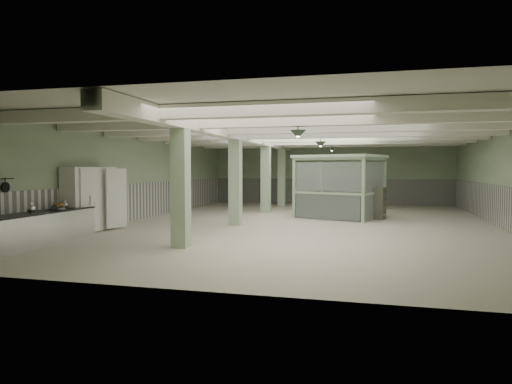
% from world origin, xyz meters
% --- Properties ---
extents(floor, '(20.00, 20.00, 0.00)m').
position_xyz_m(floor, '(0.00, 0.00, 0.00)').
color(floor, silver).
rests_on(floor, ground).
extents(ceiling, '(14.00, 20.00, 0.02)m').
position_xyz_m(ceiling, '(0.00, 0.00, 3.60)').
color(ceiling, beige).
rests_on(ceiling, wall_back).
extents(wall_back, '(14.00, 0.02, 3.60)m').
position_xyz_m(wall_back, '(0.00, 10.00, 1.80)').
color(wall_back, '#A1B994').
rests_on(wall_back, floor).
extents(wall_front, '(14.00, 0.02, 3.60)m').
position_xyz_m(wall_front, '(0.00, -10.00, 1.80)').
color(wall_front, '#A1B994').
rests_on(wall_front, floor).
extents(wall_left, '(0.02, 20.00, 3.60)m').
position_xyz_m(wall_left, '(-7.00, 0.00, 1.80)').
color(wall_left, '#A1B994').
rests_on(wall_left, floor).
extents(wall_right, '(0.02, 20.00, 3.60)m').
position_xyz_m(wall_right, '(7.00, 0.00, 1.80)').
color(wall_right, '#A1B994').
rests_on(wall_right, floor).
extents(wainscot_left, '(0.05, 19.90, 1.50)m').
position_xyz_m(wainscot_left, '(-6.97, 0.00, 0.75)').
color(wainscot_left, silver).
rests_on(wainscot_left, floor).
extents(wainscot_right, '(0.05, 19.90, 1.50)m').
position_xyz_m(wainscot_right, '(6.97, 0.00, 0.75)').
color(wainscot_right, silver).
rests_on(wainscot_right, floor).
extents(wainscot_back, '(13.90, 0.05, 1.50)m').
position_xyz_m(wainscot_back, '(0.00, 9.97, 0.75)').
color(wainscot_back, silver).
rests_on(wainscot_back, floor).
extents(girder, '(0.45, 19.90, 0.40)m').
position_xyz_m(girder, '(-2.50, 0.00, 3.38)').
color(girder, white).
rests_on(girder, ceiling).
extents(beam_a, '(13.90, 0.35, 0.32)m').
position_xyz_m(beam_a, '(0.00, -7.50, 3.42)').
color(beam_a, white).
rests_on(beam_a, ceiling).
extents(beam_b, '(13.90, 0.35, 0.32)m').
position_xyz_m(beam_b, '(0.00, -5.00, 3.42)').
color(beam_b, white).
rests_on(beam_b, ceiling).
extents(beam_c, '(13.90, 0.35, 0.32)m').
position_xyz_m(beam_c, '(0.00, -2.50, 3.42)').
color(beam_c, white).
rests_on(beam_c, ceiling).
extents(beam_d, '(13.90, 0.35, 0.32)m').
position_xyz_m(beam_d, '(0.00, 0.00, 3.42)').
color(beam_d, white).
rests_on(beam_d, ceiling).
extents(beam_e, '(13.90, 0.35, 0.32)m').
position_xyz_m(beam_e, '(0.00, 2.50, 3.42)').
color(beam_e, white).
rests_on(beam_e, ceiling).
extents(beam_f, '(13.90, 0.35, 0.32)m').
position_xyz_m(beam_f, '(0.00, 5.00, 3.42)').
color(beam_f, white).
rests_on(beam_f, ceiling).
extents(beam_g, '(13.90, 0.35, 0.32)m').
position_xyz_m(beam_g, '(0.00, 7.50, 3.42)').
color(beam_g, white).
rests_on(beam_g, ceiling).
extents(column_a, '(0.42, 0.42, 3.60)m').
position_xyz_m(column_a, '(-2.50, -6.00, 1.80)').
color(column_a, '#ACC69F').
rests_on(column_a, floor).
extents(column_b, '(0.42, 0.42, 3.60)m').
position_xyz_m(column_b, '(-2.50, -1.00, 1.80)').
color(column_b, '#ACC69F').
rests_on(column_b, floor).
extents(column_c, '(0.42, 0.42, 3.60)m').
position_xyz_m(column_c, '(-2.50, 4.00, 1.80)').
color(column_c, '#ACC69F').
rests_on(column_c, floor).
extents(column_d, '(0.42, 0.42, 3.60)m').
position_xyz_m(column_d, '(-2.50, 8.00, 1.80)').
color(column_d, '#ACC69F').
rests_on(column_d, floor).
extents(pendant_front, '(0.44, 0.44, 0.22)m').
position_xyz_m(pendant_front, '(0.50, -5.00, 3.05)').
color(pendant_front, '#303F2F').
rests_on(pendant_front, ceiling).
extents(pendant_mid, '(0.44, 0.44, 0.22)m').
position_xyz_m(pendant_mid, '(0.50, 0.50, 3.05)').
color(pendant_mid, '#303F2F').
rests_on(pendant_mid, ceiling).
extents(pendant_back, '(0.44, 0.44, 0.22)m').
position_xyz_m(pendant_back, '(0.50, 5.50, 3.05)').
color(pendant_back, '#303F2F').
rests_on(pendant_back, ceiling).
extents(prep_counter, '(0.86, 4.95, 0.91)m').
position_xyz_m(prep_counter, '(-6.54, -7.00, 0.46)').
color(prep_counter, silver).
rests_on(prep_counter, floor).
extents(pitcher_near, '(0.17, 0.20, 0.25)m').
position_xyz_m(pitcher_near, '(-6.62, -5.31, 1.02)').
color(pitcher_near, silver).
rests_on(pitcher_near, prep_counter).
extents(pitcher_far, '(0.22, 0.25, 0.32)m').
position_xyz_m(pitcher_far, '(-6.47, -6.92, 1.06)').
color(pitcher_far, silver).
rests_on(pitcher_far, prep_counter).
extents(veg_colander, '(0.52, 0.52, 0.20)m').
position_xyz_m(veg_colander, '(-6.41, -5.92, 1.00)').
color(veg_colander, '#38383C').
rests_on(veg_colander, prep_counter).
extents(orange_bowl, '(0.34, 0.34, 0.09)m').
position_xyz_m(orange_bowl, '(-6.62, -5.54, 0.95)').
color(orange_bowl, '#B2B2B7').
rests_on(orange_bowl, prep_counter).
extents(skillet_far, '(0.04, 0.28, 0.28)m').
position_xyz_m(skillet_far, '(-6.88, -7.35, 1.63)').
color(skillet_far, black).
rests_on(skillet_far, hook_rail).
extents(walkin_cooler, '(0.89, 2.34, 2.14)m').
position_xyz_m(walkin_cooler, '(-6.62, -4.00, 1.07)').
color(walkin_cooler, white).
rests_on(walkin_cooler, floor).
extents(guard_booth, '(4.08, 3.76, 2.68)m').
position_xyz_m(guard_booth, '(1.11, 2.67, 1.80)').
color(guard_booth, '#A0BF98').
rests_on(guard_booth, floor).
extents(filing_cabinet, '(0.58, 0.71, 1.34)m').
position_xyz_m(filing_cabinet, '(2.76, 2.28, 0.67)').
color(filing_cabinet, '#56594A').
rests_on(filing_cabinet, floor).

